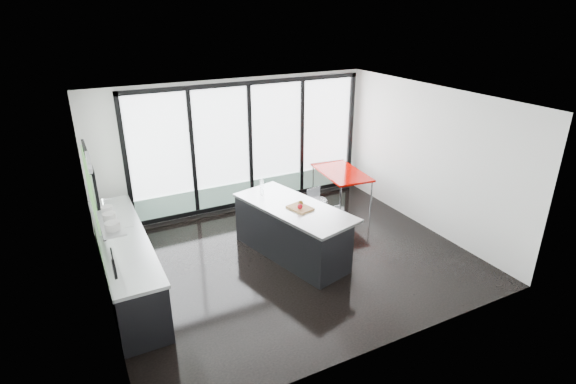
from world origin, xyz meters
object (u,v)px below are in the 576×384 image
island (291,231)px  bar_stool_near (337,239)px  red_table (341,188)px  bar_stool_far (317,215)px

island → bar_stool_near: size_ratio=3.50×
bar_stool_near → red_table: red_table is taller
island → red_table: (2.00, 1.44, -0.08)m
bar_stool_near → bar_stool_far: size_ratio=1.07×
bar_stool_far → red_table: red_table is taller
island → bar_stool_near: (0.68, -0.43, -0.12)m
bar_stool_near → bar_stool_far: (0.23, 1.04, -0.02)m
island → red_table: size_ratio=1.68×
bar_stool_near → bar_stool_far: 1.07m
bar_stool_near → red_table: 2.29m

